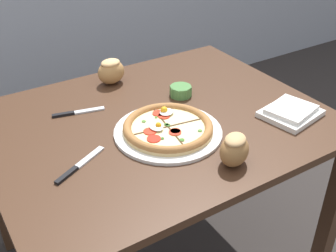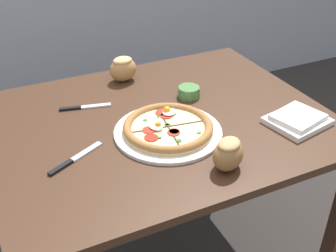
% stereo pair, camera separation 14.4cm
% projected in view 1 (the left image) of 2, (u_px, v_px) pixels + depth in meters
% --- Properties ---
extents(dining_table, '(1.21, 0.96, 0.74)m').
position_uv_depth(dining_table, '(157.00, 141.00, 1.59)').
color(dining_table, '#422819').
rests_on(dining_table, ground_plane).
extents(pizza, '(0.37, 0.37, 0.05)m').
position_uv_depth(pizza, '(168.00, 129.00, 1.45)').
color(pizza, white).
rests_on(pizza, dining_table).
extents(ramekin_bowl, '(0.09, 0.09, 0.04)m').
position_uv_depth(ramekin_bowl, '(181.00, 91.00, 1.68)').
color(ramekin_bowl, '#4C8442').
rests_on(ramekin_bowl, dining_table).
extents(napkin_folded, '(0.23, 0.21, 0.04)m').
position_uv_depth(napkin_folded, '(291.00, 112.00, 1.55)').
color(napkin_folded, silver).
rests_on(napkin_folded, dining_table).
extents(bread_piece_near, '(0.14, 0.13, 0.10)m').
position_uv_depth(bread_piece_near, '(234.00, 149.00, 1.28)').
color(bread_piece_near, olive).
rests_on(bread_piece_near, dining_table).
extents(bread_piece_mid, '(0.13, 0.11, 0.11)m').
position_uv_depth(bread_piece_mid, '(111.00, 71.00, 1.76)').
color(bread_piece_mid, '#B27F47').
rests_on(bread_piece_mid, dining_table).
extents(knife_main, '(0.19, 0.06, 0.01)m').
position_uv_depth(knife_main, '(78.00, 112.00, 1.57)').
color(knife_main, silver).
rests_on(knife_main, dining_table).
extents(knife_spare, '(0.20, 0.11, 0.01)m').
position_uv_depth(knife_spare, '(80.00, 165.00, 1.30)').
color(knife_spare, silver).
rests_on(knife_spare, dining_table).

